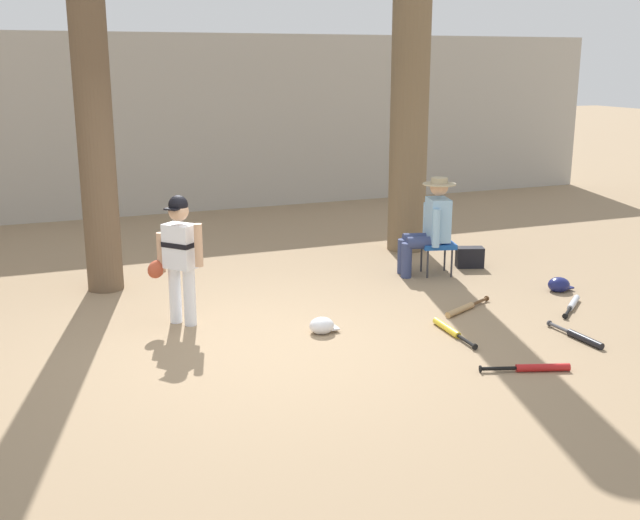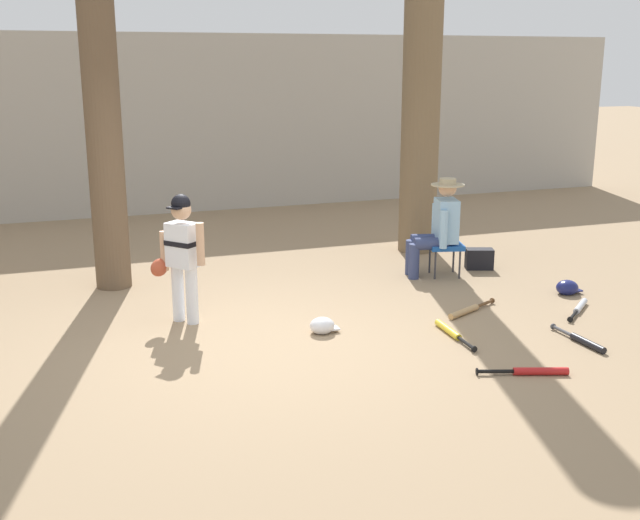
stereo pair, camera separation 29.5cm
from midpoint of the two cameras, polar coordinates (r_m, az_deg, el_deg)
name	(u,v)px [view 1 (the left image)]	position (r m, az deg, el deg)	size (l,w,h in m)	color
ground_plane	(266,347)	(7.21, -5.18, -6.39)	(60.00, 60.00, 0.00)	#937A5B
concrete_back_wall	(136,125)	(13.54, -14.03, 9.60)	(18.00, 0.36, 3.01)	#ADA89E
tree_near_player	(91,76)	(8.97, -17.44, 12.77)	(0.60, 0.60, 5.39)	brown
tree_behind_spectator	(411,65)	(10.57, 5.88, 14.09)	(0.70, 0.70, 5.67)	brown
young_ballplayer	(179,252)	(7.73, -11.45, 0.60)	(0.54, 0.48, 1.31)	white
folding_stool	(437,246)	(9.55, 7.73, 1.06)	(0.49, 0.49, 0.41)	#194C9E
seated_spectator	(430,224)	(9.46, 7.21, 2.67)	(0.68, 0.54, 1.20)	navy
handbag_beside_stool	(470,257)	(10.00, 10.14, 0.20)	(0.34, 0.18, 0.26)	black
bat_aluminum_silver	(573,304)	(8.67, 17.18, -3.14)	(0.59, 0.52, 0.07)	#B7BCC6
bat_black_composite	(581,337)	(7.68, 17.61, -5.45)	(0.09, 0.72, 0.07)	black
bat_red_barrel	(536,368)	(6.84, 14.40, -7.70)	(0.75, 0.31, 0.07)	red
bat_yellow_trainer	(450,330)	(7.60, 8.43, -5.12)	(0.10, 0.79, 0.07)	yellow
bat_wood_tan	(463,309)	(8.25, 9.50, -3.55)	(0.73, 0.40, 0.07)	tan
batting_helmet_white	(322,326)	(7.52, -0.98, -4.87)	(0.29, 0.22, 0.17)	silver
batting_helmet_navy	(559,285)	(9.22, 16.32, -1.77)	(0.30, 0.23, 0.17)	navy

